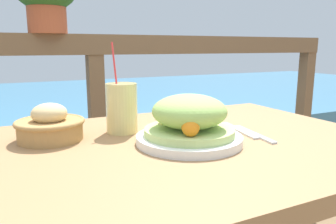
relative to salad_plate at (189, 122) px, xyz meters
name	(u,v)px	position (x,y,z in m)	size (l,w,h in m)	color
patio_table	(177,185)	(-0.02, 0.02, -0.17)	(1.07, 0.74, 0.76)	#997047
railing_fence	(96,92)	(-0.02, 0.84, -0.03)	(2.80, 0.08, 1.05)	brown
sea_backdrop	(46,115)	(-0.02, 3.34, -0.61)	(12.00, 4.00, 0.40)	teal
salad_plate	(189,122)	(0.00, 0.00, 0.00)	(0.26, 0.26, 0.12)	silver
drink_glass	(122,108)	(-0.11, 0.17, 0.02)	(0.08, 0.08, 0.24)	#DBCC7F
bread_basket	(50,126)	(-0.30, 0.18, -0.01)	(0.17, 0.17, 0.09)	#AD7F47
fork	(254,134)	(0.19, -0.01, -0.05)	(0.04, 0.18, 0.00)	silver
knife	(239,130)	(0.18, 0.04, -0.05)	(0.04, 0.18, 0.00)	silver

